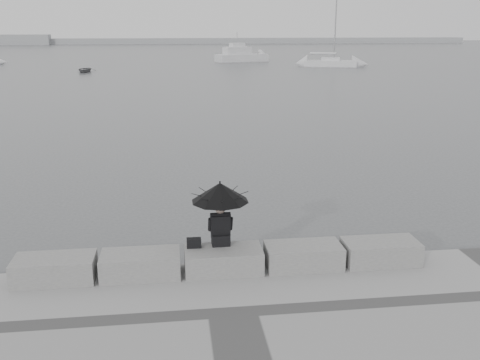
{
  "coord_description": "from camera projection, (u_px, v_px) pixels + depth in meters",
  "views": [
    {
      "loc": [
        -0.94,
        -10.6,
        5.46
      ],
      "look_at": [
        0.78,
        3.0,
        1.47
      ],
      "focal_mm": 40.0,
      "sensor_mm": 36.0,
      "label": 1
    }
  ],
  "objects": [
    {
      "name": "stone_block_left",
      "position": [
        141.0,
        265.0,
        10.9
      ],
      "size": [
        1.6,
        0.8,
        0.5
      ],
      "primitive_type": "cube",
      "color": "slate",
      "rests_on": "promenade"
    },
    {
      "name": "ground",
      "position": [
        222.0,
        283.0,
        11.74
      ],
      "size": [
        360.0,
        360.0,
        0.0
      ],
      "primitive_type": "plane",
      "color": "#46494C",
      "rests_on": "ground"
    },
    {
      "name": "stone_block_right",
      "position": [
        303.0,
        256.0,
        11.31
      ],
      "size": [
        1.6,
        0.8,
        0.5
      ],
      "primitive_type": "cube",
      "color": "slate",
      "rests_on": "promenade"
    },
    {
      "name": "stone_block_far_left",
      "position": [
        55.0,
        269.0,
        10.69
      ],
      "size": [
        1.6,
        0.8,
        0.5
      ],
      "primitive_type": "cube",
      "color": "slate",
      "rests_on": "promenade"
    },
    {
      "name": "dinghy",
      "position": [
        85.0,
        70.0,
        63.85
      ],
      "size": [
        3.37,
        1.66,
        0.55
      ],
      "primitive_type": "imported",
      "rotation": [
        0.0,
        0.0,
        -0.09
      ],
      "color": "slate",
      "rests_on": "ground"
    },
    {
      "name": "stone_block_centre",
      "position": [
        223.0,
        260.0,
        11.1
      ],
      "size": [
        1.6,
        0.8,
        0.5
      ],
      "primitive_type": "cube",
      "color": "slate",
      "rests_on": "promenade"
    },
    {
      "name": "seated_person",
      "position": [
        220.0,
        199.0,
        11.0
      ],
      "size": [
        1.2,
        1.2,
        1.39
      ],
      "rotation": [
        0.0,
        0.0,
        0.04
      ],
      "color": "black",
      "rests_on": "stone_block_centre"
    },
    {
      "name": "stone_block_far_right",
      "position": [
        380.0,
        252.0,
        11.51
      ],
      "size": [
        1.6,
        0.8,
        0.5
      ],
      "primitive_type": "cube",
      "color": "slate",
      "rests_on": "promenade"
    },
    {
      "name": "distant_landmass",
      "position": [
        146.0,
        41.0,
        157.7
      ],
      "size": [
        180.0,
        8.0,
        2.8
      ],
      "color": "#96989B",
      "rests_on": "ground"
    },
    {
      "name": "bag",
      "position": [
        194.0,
        243.0,
        11.11
      ],
      "size": [
        0.3,
        0.17,
        0.19
      ],
      "primitive_type": "cube",
      "color": "black",
      "rests_on": "stone_block_centre"
    },
    {
      "name": "sailboat_right",
      "position": [
        330.0,
        62.0,
        72.56
      ],
      "size": [
        7.38,
        4.37,
        12.9
      ],
      "rotation": [
        0.0,
        0.0,
        -0.3
      ],
      "color": "silver",
      "rests_on": "ground"
    },
    {
      "name": "motor_cruiser",
      "position": [
        242.0,
        56.0,
        82.25
      ],
      "size": [
        8.41,
        5.01,
        4.5
      ],
      "rotation": [
        0.0,
        0.0,
        0.3
      ],
      "color": "silver",
      "rests_on": "ground"
    }
  ]
}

